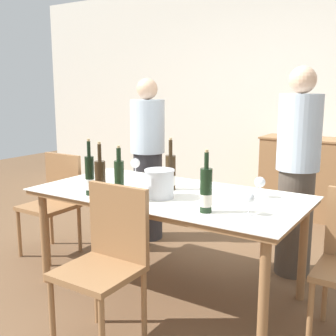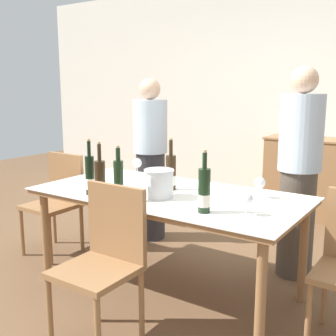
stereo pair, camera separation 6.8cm
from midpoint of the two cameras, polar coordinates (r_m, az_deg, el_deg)
name	(u,v)px [view 1 (the left image)]	position (r m, az deg, el deg)	size (l,w,h in m)	color
ground_plane	(168,289)	(3.28, -0.62, -16.12)	(12.00, 12.00, 0.00)	brown
back_wall	(287,94)	(5.37, 15.50, 9.60)	(8.00, 0.10, 2.80)	silver
sideboard_cabinet	(312,178)	(5.08, 18.51, -1.30)	(1.15, 0.46, 0.92)	#996B42
dining_table	(168,201)	(3.03, -0.64, -4.56)	(1.93, 0.97, 0.75)	#996B42
ice_bucket	(160,183)	(2.86, -1.84, -2.01)	(0.21, 0.21, 0.19)	silver
wine_bottle_0	(171,173)	(3.08, -0.29, -0.68)	(0.08, 0.08, 0.38)	#332314
wine_bottle_1	(119,182)	(2.78, -7.31, -1.86)	(0.07, 0.07, 0.37)	black
wine_bottle_2	(90,176)	(2.98, -11.20, -1.10)	(0.06, 0.06, 0.39)	black
wine_bottle_3	(100,180)	(2.89, -9.82, -1.63)	(0.07, 0.07, 0.39)	#332314
wine_bottle_4	(206,191)	(2.53, 4.40, -3.17)	(0.07, 0.07, 0.38)	black
wine_glass_0	(249,199)	(2.52, 10.14, -4.18)	(0.07, 0.07, 0.14)	white
wine_glass_1	(260,183)	(2.93, 11.69, -2.02)	(0.07, 0.07, 0.14)	white
wine_glass_2	(135,164)	(3.62, -4.98, 0.58)	(0.08, 0.08, 0.14)	white
chair_near_front	(107,254)	(2.51, -8.98, -11.49)	(0.42, 0.42, 0.93)	#996B42
chair_left_end	(55,197)	(3.94, -15.51, -3.78)	(0.42, 0.42, 0.89)	#996B42
person_host	(148,160)	(4.10, -3.23, 1.02)	(0.33, 0.33, 1.57)	#2D2D33
person_guest_left	(297,173)	(3.42, 16.55, -0.72)	(0.33, 0.33, 1.64)	#51473D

